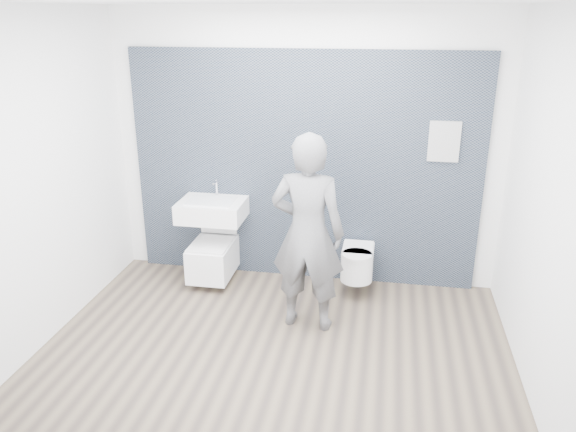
% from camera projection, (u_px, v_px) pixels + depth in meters
% --- Properties ---
extents(ground, '(4.00, 4.00, 0.00)m').
position_uv_depth(ground, '(276.00, 348.00, 4.85)').
color(ground, brown).
rests_on(ground, ground).
extents(room_shell, '(4.00, 4.00, 4.00)m').
position_uv_depth(room_shell, '(274.00, 151.00, 4.25)').
color(room_shell, silver).
rests_on(room_shell, ground).
extents(tile_wall, '(3.60, 0.06, 2.40)m').
position_uv_depth(tile_wall, '(302.00, 274.00, 6.20)').
color(tile_wall, black).
rests_on(tile_wall, ground).
extents(washbasin, '(0.67, 0.50, 0.50)m').
position_uv_depth(washbasin, '(212.00, 210.00, 5.82)').
color(washbasin, white).
rests_on(washbasin, ground).
extents(toilet_square, '(0.42, 0.61, 0.82)m').
position_uv_depth(toilet_square, '(213.00, 257.00, 5.96)').
color(toilet_square, white).
rests_on(toilet_square, ground).
extents(toilet_rounded, '(0.32, 0.55, 0.30)m').
position_uv_depth(toilet_rounded, '(357.00, 262.00, 5.71)').
color(toilet_rounded, white).
rests_on(toilet_rounded, ground).
extents(info_placard, '(0.30, 0.03, 0.39)m').
position_uv_depth(info_placard, '(430.00, 286.00, 5.93)').
color(info_placard, silver).
rests_on(info_placard, ground).
extents(visitor, '(0.69, 0.48, 1.81)m').
position_uv_depth(visitor, '(308.00, 233.00, 4.92)').
color(visitor, slate).
rests_on(visitor, ground).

